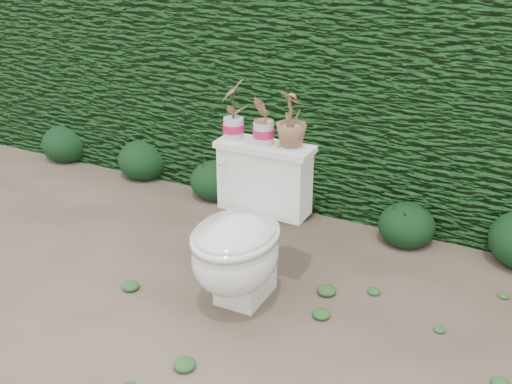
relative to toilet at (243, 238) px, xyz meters
The scene contains 11 objects.
ground 0.42m from the toilet, ahead, with size 60.00×60.00×0.00m, color #7E6957.
hedge 1.66m from the toilet, 82.21° to the left, with size 8.00×1.00×1.60m, color #1D521B.
toilet is the anchor object (origin of this frame).
potted_plant_left 0.64m from the toilet, 127.14° to the left, with size 0.16×0.11×0.30m, color #367022.
potted_plant_center 0.59m from the toilet, 92.13° to the left, with size 0.13×0.10×0.23m, color #367022.
potted_plant_right 0.63m from the toilet, 59.77° to the left, with size 0.16×0.16×0.28m, color #367022.
liriope_clump_0 2.48m from the toilet, 153.27° to the left, with size 0.39×0.39×0.31m, color #133716.
liriope_clump_1 1.83m from the toilet, 142.53° to the left, with size 0.39×0.39×0.31m, color #133716.
liriope_clump_2 1.31m from the toilet, 126.94° to the left, with size 0.36×0.36×0.29m, color #133716.
liriope_clump_3 1.04m from the toilet, 100.76° to the left, with size 0.32×0.32×0.26m, color #133716.
liriope_clump_4 1.17m from the toilet, 59.44° to the left, with size 0.34×0.34×0.27m, color #133716.
Camera 1 is at (1.14, -2.47, 1.89)m, focal length 45.00 mm.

